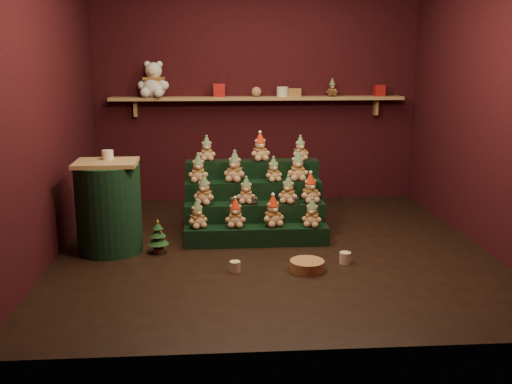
{
  "coord_description": "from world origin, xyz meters",
  "views": [
    {
      "loc": [
        -0.52,
        -5.19,
        1.75
      ],
      "look_at": [
        -0.14,
        0.25,
        0.49
      ],
      "focal_mm": 40.0,
      "sensor_mm": 36.0,
      "label": 1
    }
  ],
  "objects": [
    {
      "name": "teddy_11",
      "position": [
        0.32,
        0.55,
        0.69
      ],
      "size": [
        0.22,
        0.2,
        0.3
      ],
      "primitive_type": null,
      "rotation": [
        0.0,
        0.0,
        -0.01
      ],
      "color": "tan",
      "rests_on": "riser_tier_midback"
    },
    {
      "name": "front_wall",
      "position": [
        0.0,
        -2.05,
        1.4
      ],
      "size": [
        4.0,
        0.1,
        2.8
      ],
      "primitive_type": "cube",
      "color": "black",
      "rests_on": "ground"
    },
    {
      "name": "teddy_0",
      "position": [
        -0.72,
        0.11,
        0.32
      ],
      "size": [
        0.25,
        0.25,
        0.27
      ],
      "primitive_type": null,
      "rotation": [
        0.0,
        0.0,
        0.51
      ],
      "color": "tan",
      "rests_on": "riser_tier_front"
    },
    {
      "name": "table_ornament",
      "position": [
        -1.53,
        0.11,
        0.9
      ],
      "size": [
        0.1,
        0.1,
        0.08
      ],
      "primitive_type": "cylinder",
      "color": "beige",
      "rests_on": "side_table"
    },
    {
      "name": "back_shelf",
      "position": [
        0.0,
        1.87,
        1.29
      ],
      "size": [
        3.6,
        0.26,
        0.24
      ],
      "color": "tan",
      "rests_on": "ground"
    },
    {
      "name": "mug_right",
      "position": [
        0.6,
        -0.48,
        0.05
      ],
      "size": [
        0.1,
        0.1,
        0.1
      ],
      "primitive_type": "cylinder",
      "color": "beige",
      "rests_on": "ground"
    },
    {
      "name": "teddy_10",
      "position": [
        0.06,
        0.53,
        0.66
      ],
      "size": [
        0.22,
        0.21,
        0.25
      ],
      "primitive_type": null,
      "rotation": [
        0.0,
        0.0,
        0.3
      ],
      "color": "tan",
      "rests_on": "riser_tier_midback"
    },
    {
      "name": "gift_tin_cream",
      "position": [
        0.3,
        1.85,
        1.38
      ],
      "size": [
        0.14,
        0.14,
        0.12
      ],
      "primitive_type": "cylinder",
      "color": "beige",
      "rests_on": "back_shelf"
    },
    {
      "name": "teddy_6",
      "position": [
        0.19,
        0.32,
        0.5
      ],
      "size": [
        0.25,
        0.24,
        0.27
      ],
      "primitive_type": null,
      "rotation": [
        0.0,
        0.0,
        -0.4
      ],
      "color": "tan",
      "rests_on": "riser_tier_midfront"
    },
    {
      "name": "teddy_14",
      "position": [
        0.37,
        0.76,
        0.84
      ],
      "size": [
        0.22,
        0.21,
        0.25
      ],
      "primitive_type": null,
      "rotation": [
        0.0,
        0.0,
        0.34
      ],
      "color": "tan",
      "rests_on": "riser_tier_back"
    },
    {
      "name": "brown_bear",
      "position": [
        0.91,
        1.84,
        1.42
      ],
      "size": [
        0.15,
        0.14,
        0.21
      ],
      "primitive_type": null,
      "rotation": [
        0.0,
        0.0,
        0.02
      ],
      "color": "#4F2F1A",
      "rests_on": "back_shelf"
    },
    {
      "name": "wicker_basket",
      "position": [
        0.24,
        -0.64,
        0.05
      ],
      "size": [
        0.3,
        0.3,
        0.09
      ],
      "primitive_type": "cylinder",
      "rotation": [
        0.0,
        0.0,
        -0.03
      ],
      "color": "#A16C41",
      "rests_on": "ground"
    },
    {
      "name": "shelf_plush_ball",
      "position": [
        -0.02,
        1.85,
        1.38
      ],
      "size": [
        0.12,
        0.12,
        0.12
      ],
      "primitive_type": "sphere",
      "color": "tan",
      "rests_on": "back_shelf"
    },
    {
      "name": "scarf_gift_box",
      "position": [
        0.45,
        1.85,
        1.37
      ],
      "size": [
        0.16,
        0.1,
        0.1
      ],
      "primitive_type": "cube",
      "color": "#C44B1B",
      "rests_on": "back_shelf"
    },
    {
      "name": "teddy_12",
      "position": [
        -0.62,
        0.78,
        0.85
      ],
      "size": [
        0.2,
        0.18,
        0.26
      ],
      "primitive_type": null,
      "rotation": [
        0.0,
        0.0,
        0.11
      ],
      "color": "tan",
      "rests_on": "riser_tier_back"
    },
    {
      "name": "snow_globe_a",
      "position": [
        -0.37,
        0.26,
        0.4
      ],
      "size": [
        0.06,
        0.06,
        0.08
      ],
      "color": "black",
      "rests_on": "riser_tier_midfront"
    },
    {
      "name": "snow_globe_b",
      "position": [
        -0.15,
        0.26,
        0.41
      ],
      "size": [
        0.07,
        0.07,
        0.09
      ],
      "color": "black",
      "rests_on": "riser_tier_midfront"
    },
    {
      "name": "riser_tier_midback",
      "position": [
        -0.14,
        0.54,
        0.27
      ],
      "size": [
        1.4,
        0.22,
        0.54
      ],
      "primitive_type": "cube",
      "color": "black",
      "rests_on": "ground"
    },
    {
      "name": "teddy_4",
      "position": [
        -0.65,
        0.32,
        0.51
      ],
      "size": [
        0.26,
        0.24,
        0.29
      ],
      "primitive_type": null,
      "rotation": [
        0.0,
        0.0,
        -0.32
      ],
      "color": "tan",
      "rests_on": "riser_tier_midfront"
    },
    {
      "name": "teddy_5",
      "position": [
        -0.23,
        0.33,
        0.49
      ],
      "size": [
        0.2,
        0.19,
        0.26
      ],
      "primitive_type": null,
      "rotation": [
        0.0,
        0.0,
        -0.11
      ],
      "color": "tan",
      "rests_on": "riser_tier_midfront"
    },
    {
      "name": "left_wall",
      "position": [
        -2.05,
        0.0,
        1.4
      ],
      "size": [
        0.1,
        4.0,
        2.8
      ],
      "primitive_type": "cube",
      "color": "black",
      "rests_on": "ground"
    },
    {
      "name": "riser_tier_midfront",
      "position": [
        -0.14,
        0.32,
        0.18
      ],
      "size": [
        1.4,
        0.22,
        0.36
      ],
      "primitive_type": "cube",
      "color": "black",
      "rests_on": "ground"
    },
    {
      "name": "side_table",
      "position": [
        -1.53,
        0.01,
        0.42
      ],
      "size": [
        0.6,
        0.6,
        0.86
      ],
      "rotation": [
        0.0,
        0.0,
        0.03
      ],
      "color": "tan",
      "rests_on": "ground"
    },
    {
      "name": "teddy_7",
      "position": [
        0.41,
        0.32,
        0.51
      ],
      "size": [
        0.26,
        0.24,
        0.29
      ],
      "primitive_type": null,
      "rotation": [
        0.0,
        0.0,
        0.3
      ],
      "color": "tan",
      "rests_on": "riser_tier_midfront"
    },
    {
      "name": "ground",
      "position": [
        0.0,
        0.0,
        0.0
      ],
      "size": [
        4.0,
        4.0,
        0.0
      ],
      "primitive_type": "plane",
      "color": "black",
      "rests_on": "ground"
    },
    {
      "name": "teddy_13",
      "position": [
        -0.06,
        0.74,
        0.86
      ],
      "size": [
        0.25,
        0.23,
        0.29
      ],
      "primitive_type": null,
      "rotation": [
        0.0,
        0.0,
        0.26
      ],
      "color": "tan",
      "rests_on": "riser_tier_back"
    },
    {
      "name": "teddy_9",
      "position": [
        -0.34,
        0.54,
        0.69
      ],
      "size": [
        0.28,
        0.26,
        0.31
      ],
      "primitive_type": null,
      "rotation": [
        0.0,
        0.0,
        -0.36
      ],
      "color": "tan",
      "rests_on": "riser_tier_midback"
    },
    {
      "name": "back_wall",
      "position": [
        0.0,
        2.05,
        1.4
      ],
      "size": [
        4.0,
        0.1,
        2.8
      ],
      "primitive_type": "cube",
      "color": "black",
      "rests_on": "ground"
    },
    {
      "name": "teddy_1",
      "position": [
        -0.35,
        0.12,
        0.32
      ],
      "size": [
        0.21,
        0.19,
        0.28
      ],
      "primitive_type": null,
      "rotation": [
        0.0,
        0.0,
        -0.08
      ],
      "color": "tan",
      "rests_on": "riser_tier_front"
    },
    {
      "name": "riser_tier_front",
      "position": [
        -0.14,
        0.1,
        0.09
      ],
      "size": [
        1.4,
        0.22,
        0.18
      ],
      "primitive_type": "cube",
      "color": "black",
      "rests_on": "ground"
    },
    {
      "name": "gift_tin_red_b",
      "position": [
        1.51,
        1.85,
        1.39
      ],
      "size": [
        0.12,
        0.12,
        0.14
      ],
      "primitive_type": "cube",
      "color": "red",
      "rests_on": "back_shelf"
    },
    {
      "name": "gift_tin_red_a",
      "position": [
        -0.47,
        1.85,
        1.4
      ],
      "size": [
        0.14,
        0.14,
        0.16
      ],
      "primitive_type": "cube",
      "color": "red",
      "rests_on": "back_shelf"
    },
    {
      "name": "mini_christmas_tree",
      "position": [
        -1.07,
        -0.08,
        0.16
      ],
      "size": [
        0.19,
        0.19,
        0.33
      ],
      "rotation": [
        0.0,
        0.0,
        0.12
      ],
      "color": "#473119",
      "rests_on": "ground"
    },
    {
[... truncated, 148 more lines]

